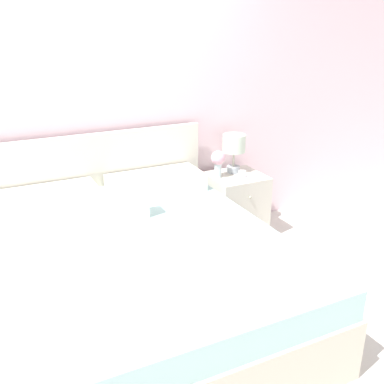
# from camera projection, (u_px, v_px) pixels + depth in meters

# --- Properties ---
(ground_plane) EXTENTS (12.00, 12.00, 0.00)m
(ground_plane) POSITION_uv_depth(u_px,v_px,m) (101.00, 250.00, 3.82)
(ground_plane) COLOR silver
(wall_back) EXTENTS (8.00, 0.06, 2.60)m
(wall_back) POSITION_uv_depth(u_px,v_px,m) (86.00, 95.00, 3.41)
(wall_back) COLOR silver
(wall_back) RESTS_ON ground_plane
(bed) EXTENTS (1.80, 2.05, 1.02)m
(bed) POSITION_uv_depth(u_px,v_px,m) (137.00, 273.00, 2.91)
(bed) COLOR beige
(bed) RESTS_ON ground_plane
(nightstand) EXTENTS (0.46, 0.46, 0.57)m
(nightstand) POSITION_uv_depth(u_px,v_px,m) (235.00, 206.00, 4.00)
(nightstand) COLOR silver
(nightstand) RESTS_ON ground_plane
(table_lamp) EXTENTS (0.20, 0.20, 0.34)m
(table_lamp) POSITION_uv_depth(u_px,v_px,m) (234.00, 146.00, 3.89)
(table_lamp) COLOR #A8B2BC
(table_lamp) RESTS_ON nightstand
(flower_vase) EXTENTS (0.12, 0.12, 0.23)m
(flower_vase) POSITION_uv_depth(u_px,v_px,m) (218.00, 160.00, 3.79)
(flower_vase) COLOR silver
(flower_vase) RESTS_ON nightstand
(teacup) EXTENTS (0.10, 0.10, 0.06)m
(teacup) POSITION_uv_depth(u_px,v_px,m) (242.00, 174.00, 3.84)
(teacup) COLOR white
(teacup) RESTS_ON nightstand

